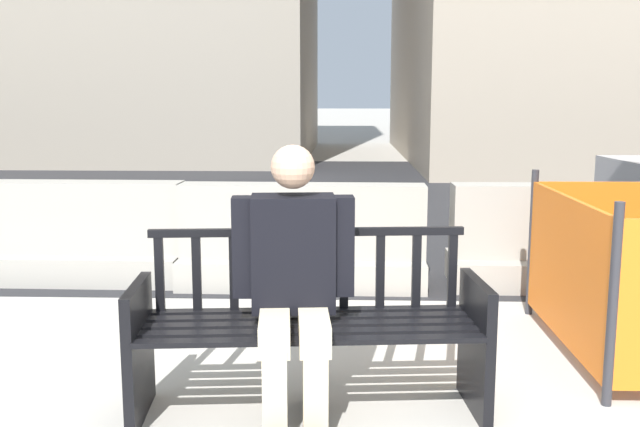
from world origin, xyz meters
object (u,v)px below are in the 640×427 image
Objects in this scene: street_bench at (309,333)px; jersey_barrier_centre at (302,244)px; jersey_barrier_left at (66,240)px; jersey_barrier_right at (574,245)px; seated_person at (294,278)px.

jersey_barrier_centre is at bearing 94.18° from street_bench.
street_bench is 3.33m from jersey_barrier_left.
jersey_barrier_centre is 2.02m from jersey_barrier_left.
street_bench is 0.86× the size of jersey_barrier_centre.
jersey_barrier_right is at bearing 50.05° from street_bench.
jersey_barrier_left is at bearing 176.77° from jersey_barrier_centre.
seated_person reaches higher than jersey_barrier_right.
seated_person is 2.49m from jersey_barrier_centre.
seated_person reaches higher than jersey_barrier_left.
jersey_barrier_left is at bearing 129.53° from seated_person.
jersey_barrier_centre is 2.22m from jersey_barrier_right.
jersey_barrier_centre and jersey_barrier_right have the same top height.
jersey_barrier_centre is (-0.11, 2.46, -0.35)m from seated_person.
street_bench reaches higher than jersey_barrier_right.
jersey_barrier_left is (-2.19, 2.51, -0.06)m from street_bench.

